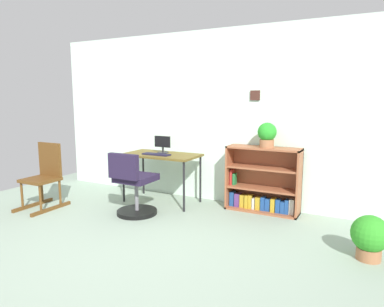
{
  "coord_description": "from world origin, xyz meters",
  "views": [
    {
      "loc": [
        2.17,
        -2.49,
        1.49
      ],
      "look_at": [
        0.24,
        1.22,
        0.83
      ],
      "focal_mm": 32.74,
      "sensor_mm": 36.0,
      "label": 1
    }
  ],
  "objects_px": {
    "office_chair": "(134,188)",
    "potted_plant_floor": "(370,236)",
    "monitor": "(163,145)",
    "bookshelf_low": "(263,183)",
    "desk": "(162,158)",
    "keyboard": "(156,154)",
    "rocking_chair": "(45,175)",
    "potted_plant_on_shelf": "(267,134)"
  },
  "relations": [
    {
      "from": "bookshelf_low",
      "to": "potted_plant_floor",
      "type": "bearing_deg",
      "value": -36.62
    },
    {
      "from": "monitor",
      "to": "rocking_chair",
      "type": "height_order",
      "value": "monitor"
    },
    {
      "from": "rocking_chair",
      "to": "keyboard",
      "type": "bearing_deg",
      "value": 33.2
    },
    {
      "from": "keyboard",
      "to": "rocking_chair",
      "type": "height_order",
      "value": "rocking_chair"
    },
    {
      "from": "keyboard",
      "to": "rocking_chair",
      "type": "xyz_separation_m",
      "value": [
        -1.28,
        -0.84,
        -0.27
      ]
    },
    {
      "from": "rocking_chair",
      "to": "bookshelf_low",
      "type": "height_order",
      "value": "rocking_chair"
    },
    {
      "from": "office_chair",
      "to": "bookshelf_low",
      "type": "relative_size",
      "value": 0.86
    },
    {
      "from": "office_chair",
      "to": "desk",
      "type": "bearing_deg",
      "value": 89.93
    },
    {
      "from": "keyboard",
      "to": "office_chair",
      "type": "height_order",
      "value": "office_chair"
    },
    {
      "from": "monitor",
      "to": "bookshelf_low",
      "type": "xyz_separation_m",
      "value": [
        1.44,
        0.2,
        -0.46
      ]
    },
    {
      "from": "office_chair",
      "to": "potted_plant_floor",
      "type": "distance_m",
      "value": 2.7
    },
    {
      "from": "potted_plant_on_shelf",
      "to": "rocking_chair",
      "type": "bearing_deg",
      "value": -156.76
    },
    {
      "from": "monitor",
      "to": "office_chair",
      "type": "xyz_separation_m",
      "value": [
        0.03,
        -0.75,
        -0.47
      ]
    },
    {
      "from": "desk",
      "to": "potted_plant_floor",
      "type": "bearing_deg",
      "value": -14.1
    },
    {
      "from": "office_chair",
      "to": "potted_plant_on_shelf",
      "type": "distance_m",
      "value": 1.84
    },
    {
      "from": "bookshelf_low",
      "to": "rocking_chair",
      "type": "bearing_deg",
      "value": -155.42
    },
    {
      "from": "desk",
      "to": "keyboard",
      "type": "height_order",
      "value": "keyboard"
    },
    {
      "from": "office_chair",
      "to": "potted_plant_floor",
      "type": "xyz_separation_m",
      "value": [
        2.7,
        -0.01,
        -0.13
      ]
    },
    {
      "from": "keyboard",
      "to": "bookshelf_low",
      "type": "xyz_separation_m",
      "value": [
        1.42,
        0.4,
        -0.34
      ]
    },
    {
      "from": "keyboard",
      "to": "office_chair",
      "type": "relative_size",
      "value": 0.49
    },
    {
      "from": "keyboard",
      "to": "potted_plant_floor",
      "type": "bearing_deg",
      "value": -11.76
    },
    {
      "from": "desk",
      "to": "rocking_chair",
      "type": "distance_m",
      "value": 1.61
    },
    {
      "from": "rocking_chair",
      "to": "potted_plant_floor",
      "type": "relative_size",
      "value": 2.08
    },
    {
      "from": "monitor",
      "to": "office_chair",
      "type": "bearing_deg",
      "value": -87.69
    },
    {
      "from": "rocking_chair",
      "to": "potted_plant_floor",
      "type": "height_order",
      "value": "rocking_chair"
    },
    {
      "from": "monitor",
      "to": "bookshelf_low",
      "type": "bearing_deg",
      "value": 8.01
    },
    {
      "from": "desk",
      "to": "potted_plant_floor",
      "type": "height_order",
      "value": "desk"
    },
    {
      "from": "monitor",
      "to": "potted_plant_on_shelf",
      "type": "xyz_separation_m",
      "value": [
        1.48,
        0.15,
        0.2
      ]
    },
    {
      "from": "keyboard",
      "to": "potted_plant_on_shelf",
      "type": "height_order",
      "value": "potted_plant_on_shelf"
    },
    {
      "from": "desk",
      "to": "potted_plant_on_shelf",
      "type": "xyz_separation_m",
      "value": [
        1.45,
        0.23,
        0.38
      ]
    },
    {
      "from": "monitor",
      "to": "bookshelf_low",
      "type": "distance_m",
      "value": 1.52
    },
    {
      "from": "monitor",
      "to": "rocking_chair",
      "type": "relative_size",
      "value": 0.29
    },
    {
      "from": "potted_plant_on_shelf",
      "to": "potted_plant_floor",
      "type": "height_order",
      "value": "potted_plant_on_shelf"
    },
    {
      "from": "keyboard",
      "to": "rocking_chair",
      "type": "relative_size",
      "value": 0.46
    },
    {
      "from": "desk",
      "to": "rocking_chair",
      "type": "xyz_separation_m",
      "value": [
        -1.29,
        -0.95,
        -0.2
      ]
    },
    {
      "from": "bookshelf_low",
      "to": "potted_plant_on_shelf",
      "type": "bearing_deg",
      "value": -49.09
    },
    {
      "from": "desk",
      "to": "potted_plant_on_shelf",
      "type": "bearing_deg",
      "value": 8.93
    },
    {
      "from": "potted_plant_floor",
      "to": "desk",
      "type": "bearing_deg",
      "value": 165.9
    },
    {
      "from": "office_chair",
      "to": "rocking_chair",
      "type": "distance_m",
      "value": 1.32
    },
    {
      "from": "rocking_chair",
      "to": "potted_plant_on_shelf",
      "type": "bearing_deg",
      "value": 23.24
    },
    {
      "from": "monitor",
      "to": "potted_plant_on_shelf",
      "type": "height_order",
      "value": "potted_plant_on_shelf"
    },
    {
      "from": "keyboard",
      "to": "bookshelf_low",
      "type": "height_order",
      "value": "bookshelf_low"
    }
  ]
}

